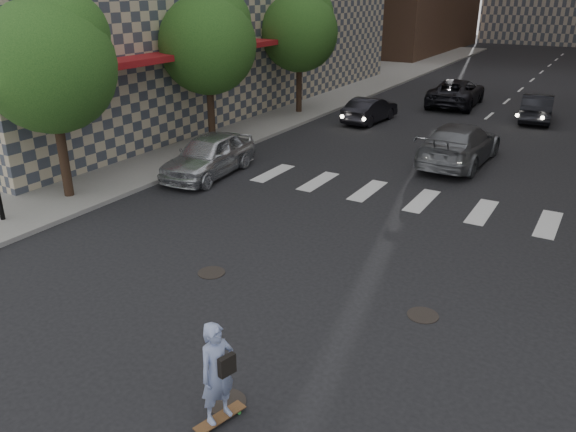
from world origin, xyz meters
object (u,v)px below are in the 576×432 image
(skateboarder, at_px, (218,373))
(traffic_car_c, at_px, (456,92))
(tree_a, at_px, (53,60))
(tree_b, at_px, (210,40))
(silver_sedan, at_px, (209,155))
(traffic_car_e, at_px, (537,108))
(tree_c, at_px, (301,28))
(traffic_car_a, at_px, (370,110))
(traffic_car_b, at_px, (460,144))

(skateboarder, height_order, traffic_car_c, skateboarder)
(tree_a, height_order, tree_b, same)
(tree_a, xyz_separation_m, silver_sedan, (2.45, 4.43, -3.85))
(silver_sedan, distance_m, traffic_car_c, 18.98)
(traffic_car_e, bearing_deg, traffic_car_c, -28.54)
(silver_sedan, height_order, traffic_car_c, silver_sedan)
(traffic_car_e, bearing_deg, skateboarder, 81.69)
(tree_a, xyz_separation_m, traffic_car_e, (11.84, 20.86, -3.92))
(tree_a, relative_size, tree_b, 1.00)
(traffic_car_c, bearing_deg, tree_a, 70.10)
(silver_sedan, bearing_deg, tree_a, -124.35)
(tree_c, bearing_deg, traffic_car_a, 0.26)
(tree_a, xyz_separation_m, tree_c, (0.00, 16.00, 0.00))
(silver_sedan, bearing_deg, tree_c, 96.61)
(tree_b, height_order, traffic_car_a, tree_b)
(tree_c, height_order, traffic_car_c, tree_c)
(traffic_car_a, relative_size, traffic_car_e, 0.92)
(silver_sedan, bearing_deg, traffic_car_c, 70.86)
(tree_b, xyz_separation_m, skateboarder, (10.85, -14.08, -3.64))
(silver_sedan, bearing_deg, traffic_car_b, 33.89)
(tree_a, bearing_deg, skateboarder, -29.25)
(traffic_car_b, distance_m, traffic_car_c, 12.46)
(traffic_car_c, bearing_deg, skateboarder, 94.70)
(tree_b, xyz_separation_m, traffic_car_e, (11.84, 12.86, -3.92))
(tree_b, height_order, tree_c, same)
(traffic_car_a, bearing_deg, silver_sedan, 85.82)
(skateboarder, height_order, silver_sedan, skateboarder)
(tree_b, relative_size, traffic_car_e, 1.50)
(tree_a, bearing_deg, silver_sedan, 61.02)
(tree_b, bearing_deg, skateboarder, -52.37)
(skateboarder, height_order, traffic_car_a, skateboarder)
(traffic_car_c, distance_m, traffic_car_e, 5.26)
(tree_a, distance_m, silver_sedan, 6.36)
(tree_c, relative_size, traffic_car_c, 1.16)
(traffic_car_b, bearing_deg, tree_c, -24.81)
(tree_c, xyz_separation_m, silver_sedan, (2.45, -11.57, -3.85))
(traffic_car_b, bearing_deg, traffic_car_a, -38.59)
(tree_c, xyz_separation_m, traffic_car_b, (10.32, -5.14, -3.83))
(traffic_car_a, xyz_separation_m, traffic_car_e, (7.61, 4.84, 0.06))
(skateboarder, relative_size, traffic_car_c, 0.34)
(traffic_car_a, relative_size, traffic_car_c, 0.70)
(tree_a, distance_m, traffic_car_a, 17.04)
(traffic_car_e, bearing_deg, traffic_car_a, 26.28)
(traffic_car_a, bearing_deg, traffic_car_c, -107.31)
(tree_a, distance_m, skateboarder, 12.96)
(silver_sedan, bearing_deg, tree_b, 119.16)
(tree_c, height_order, traffic_car_a, tree_c)
(tree_a, relative_size, skateboarder, 3.43)
(traffic_car_c, bearing_deg, traffic_car_b, 102.66)
(tree_b, distance_m, traffic_car_b, 11.37)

